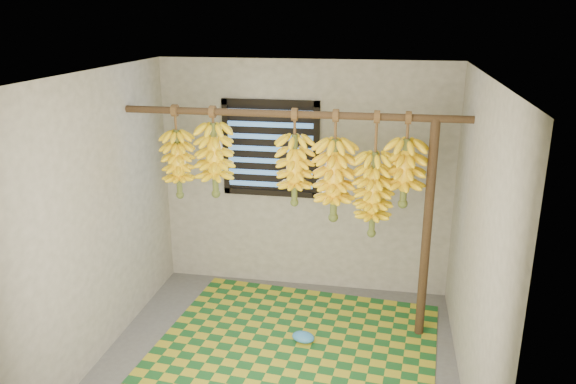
% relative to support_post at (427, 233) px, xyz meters
% --- Properties ---
extents(floor, '(3.00, 3.00, 0.01)m').
position_rel_support_post_xyz_m(floor, '(-1.20, -0.70, -1.00)').
color(floor, '#545454').
rests_on(floor, ground).
extents(ceiling, '(3.00, 3.00, 0.01)m').
position_rel_support_post_xyz_m(ceiling, '(-1.20, -0.70, 1.40)').
color(ceiling, silver).
rests_on(ceiling, wall_back).
extents(wall_back, '(3.00, 0.01, 2.40)m').
position_rel_support_post_xyz_m(wall_back, '(-1.20, 0.80, 0.20)').
color(wall_back, gray).
rests_on(wall_back, floor).
extents(wall_left, '(0.01, 3.00, 2.40)m').
position_rel_support_post_xyz_m(wall_left, '(-2.71, -0.70, 0.20)').
color(wall_left, gray).
rests_on(wall_left, floor).
extents(wall_right, '(0.01, 3.00, 2.40)m').
position_rel_support_post_xyz_m(wall_right, '(0.30, -0.70, 0.20)').
color(wall_right, gray).
rests_on(wall_right, floor).
extents(window, '(1.00, 0.04, 1.00)m').
position_rel_support_post_xyz_m(window, '(-1.55, 0.78, 0.50)').
color(window, black).
rests_on(window, wall_back).
extents(hanging_pole, '(3.00, 0.06, 0.06)m').
position_rel_support_post_xyz_m(hanging_pole, '(-1.20, 0.00, 1.00)').
color(hanging_pole, '#462F1A').
rests_on(hanging_pole, wall_left).
extents(support_post, '(0.08, 0.08, 2.00)m').
position_rel_support_post_xyz_m(support_post, '(0.00, 0.00, 0.00)').
color(support_post, '#462F1A').
rests_on(support_post, floor).
extents(woven_mat, '(2.57, 2.13, 0.01)m').
position_rel_support_post_xyz_m(woven_mat, '(-1.08, -0.33, -0.99)').
color(woven_mat, '#175020').
rests_on(woven_mat, floor).
extents(plastic_bag, '(0.25, 0.21, 0.09)m').
position_rel_support_post_xyz_m(plastic_bag, '(-1.03, -0.34, -0.95)').
color(plastic_bag, '#337FC0').
rests_on(plastic_bag, woven_mat).
extents(banana_bunch_a, '(0.29, 0.29, 0.85)m').
position_rel_support_post_xyz_m(banana_bunch_a, '(-2.24, 0.00, 0.51)').
color(banana_bunch_a, brown).
rests_on(banana_bunch_a, hanging_pole).
extents(banana_bunch_b, '(0.35, 0.35, 0.82)m').
position_rel_support_post_xyz_m(banana_bunch_b, '(-1.90, 0.00, 0.56)').
color(banana_bunch_b, brown).
rests_on(banana_bunch_b, hanging_pole).
extents(banana_bunch_c, '(0.35, 0.35, 0.98)m').
position_rel_support_post_xyz_m(banana_bunch_c, '(-0.82, -0.00, 0.43)').
color(banana_bunch_c, brown).
rests_on(banana_bunch_c, hanging_pole).
extents(banana_bunch_d, '(0.33, 0.33, 0.86)m').
position_rel_support_post_xyz_m(banana_bunch_d, '(-1.17, -0.00, 0.51)').
color(banana_bunch_d, brown).
rests_on(banana_bunch_d, hanging_pole).
extents(banana_bunch_e, '(0.34, 0.34, 1.11)m').
position_rel_support_post_xyz_m(banana_bunch_e, '(-0.48, 0.00, 0.32)').
color(banana_bunch_e, brown).
rests_on(banana_bunch_e, hanging_pole).
extents(banana_bunch_f, '(0.34, 0.34, 0.82)m').
position_rel_support_post_xyz_m(banana_bunch_f, '(-0.22, 0.00, 0.53)').
color(banana_bunch_f, brown).
rests_on(banana_bunch_f, hanging_pole).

